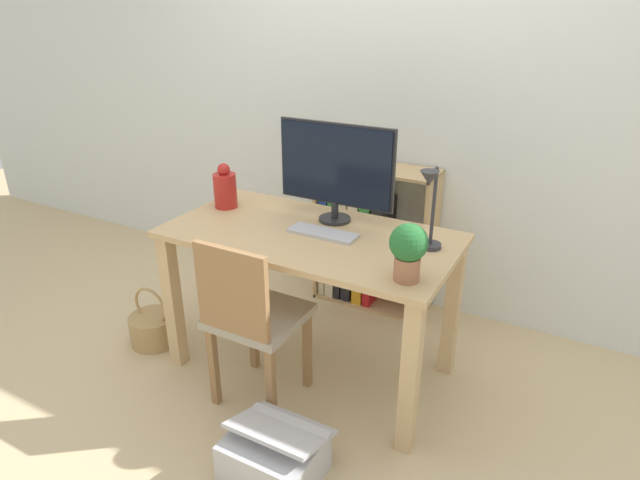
# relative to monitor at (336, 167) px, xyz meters

# --- Properties ---
(ground_plane) EXTENTS (10.00, 10.00, 0.00)m
(ground_plane) POSITION_rel_monitor_xyz_m (-0.03, -0.20, -1.05)
(ground_plane) COLOR #CCB284
(wall_back) EXTENTS (8.00, 0.05, 2.60)m
(wall_back) POSITION_rel_monitor_xyz_m (-0.03, 0.75, 0.25)
(wall_back) COLOR silver
(wall_back) RESTS_ON ground_plane
(desk) EXTENTS (1.40, 0.73, 0.78)m
(desk) POSITION_rel_monitor_xyz_m (-0.03, -0.20, -0.42)
(desk) COLOR tan
(desk) RESTS_ON ground_plane
(monitor) EXTENTS (0.61, 0.16, 0.49)m
(monitor) POSITION_rel_monitor_xyz_m (0.00, 0.00, 0.00)
(monitor) COLOR #232326
(monitor) RESTS_ON desk
(keyboard) EXTENTS (0.33, 0.12, 0.02)m
(keyboard) POSITION_rel_monitor_xyz_m (0.03, -0.19, -0.27)
(keyboard) COLOR #B2B2B7
(keyboard) RESTS_ON desk
(vase) EXTENTS (0.12, 0.12, 0.24)m
(vase) POSITION_rel_monitor_xyz_m (-0.61, -0.10, -0.18)
(vase) COLOR #B2231E
(vase) RESTS_ON desk
(desk_lamp) EXTENTS (0.10, 0.19, 0.38)m
(desk_lamp) POSITION_rel_monitor_xyz_m (0.52, -0.14, -0.05)
(desk_lamp) COLOR #2D2D33
(desk_lamp) RESTS_ON desk
(potted_plant) EXTENTS (0.15, 0.15, 0.24)m
(potted_plant) POSITION_rel_monitor_xyz_m (0.54, -0.43, -0.14)
(potted_plant) COLOR #9E6647
(potted_plant) RESTS_ON desk
(chair) EXTENTS (0.40, 0.40, 0.87)m
(chair) POSITION_rel_monitor_xyz_m (-0.13, -0.57, -0.57)
(chair) COLOR #9E937F
(chair) RESTS_ON ground_plane
(bookshelf) EXTENTS (0.72, 0.28, 0.91)m
(bookshelf) POSITION_rel_monitor_xyz_m (-0.12, 0.58, -0.62)
(bookshelf) COLOR tan
(bookshelf) RESTS_ON ground_plane
(basket) EXTENTS (0.26, 0.26, 0.35)m
(basket) POSITION_rel_monitor_xyz_m (-0.93, -0.44, -0.96)
(basket) COLOR tan
(basket) RESTS_ON ground_plane
(storage_box) EXTENTS (0.38, 0.36, 0.26)m
(storage_box) POSITION_rel_monitor_xyz_m (0.20, -0.90, -0.95)
(storage_box) COLOR #B2B2B7
(storage_box) RESTS_ON ground_plane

